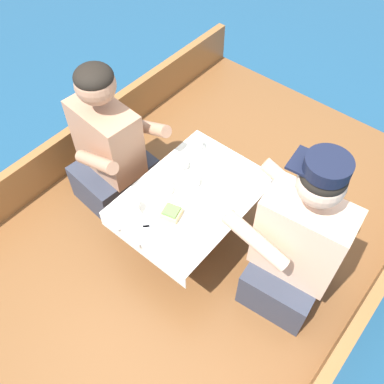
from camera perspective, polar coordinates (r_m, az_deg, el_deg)
name	(u,v)px	position (r m, az deg, el deg)	size (l,w,h in m)	color
ground_plane	(194,259)	(2.83, 0.30, -8.88)	(60.00, 60.00, 0.00)	navy
boat_deck	(194,247)	(2.71, 0.32, -7.34)	(2.04, 3.11, 0.30)	brown
gunwale_port	(80,142)	(2.96, -14.73, 6.50)	(0.06, 3.11, 0.29)	#936033
gunwale_starboard	(353,329)	(2.30, 20.68, -16.75)	(0.06, 3.11, 0.29)	#936033
cockpit_table	(192,200)	(2.27, 0.00, -1.05)	(0.57, 0.78, 0.41)	#B2B2B7
person_port	(110,150)	(2.52, -10.89, 5.52)	(0.55, 0.48, 0.95)	#333847
person_starboard	(296,247)	(2.12, 13.74, -7.18)	(0.55, 0.49, 1.03)	#333847
plate_sandwich	(172,216)	(2.15, -2.73, -3.22)	(0.19, 0.19, 0.01)	white
plate_bread	(228,181)	(2.29, 4.76, 1.44)	(0.22, 0.22, 0.01)	white
sandwich	(171,213)	(2.12, -2.76, -2.80)	(0.11, 0.11, 0.05)	#E0BC7F
bowl_port_near	(160,187)	(2.24, -4.34, 0.64)	(0.14, 0.14, 0.04)	white
bowl_starboard_near	(189,180)	(2.26, -0.39, 1.60)	(0.12, 0.12, 0.04)	white
bowl_center_far	(176,165)	(2.34, -2.17, 3.67)	(0.14, 0.14, 0.04)	white
bowl_port_far	(219,212)	(2.14, 3.62, -2.69)	(0.14, 0.14, 0.04)	white
coffee_cup_port	(132,208)	(2.16, -8.00, -2.07)	(0.11, 0.08, 0.07)	white
coffee_cup_starboard	(197,145)	(2.42, 0.68, 6.28)	(0.09, 0.06, 0.06)	white
utensil_knife_port	(197,204)	(2.19, 0.65, -1.67)	(0.17, 0.04, 0.00)	silver
utensil_knife_starboard	(235,159)	(2.40, 5.82, 4.34)	(0.17, 0.04, 0.00)	silver
utensil_fork_starboard	(136,227)	(2.13, -7.47, -4.68)	(0.13, 0.13, 0.00)	silver
utensil_spoon_center	(150,230)	(2.11, -5.62, -5.05)	(0.05, 0.17, 0.01)	silver
utensil_spoon_starboard	(252,179)	(2.32, 8.06, 1.76)	(0.17, 0.06, 0.01)	silver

